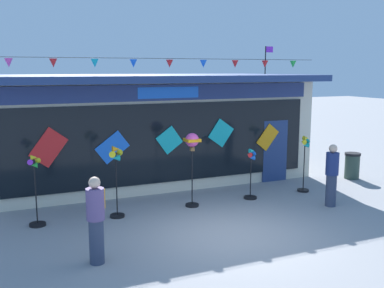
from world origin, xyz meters
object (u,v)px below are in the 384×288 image
wind_spinner_left (116,174)px  trash_bin (352,166)px  wind_spinner_center_right (251,172)px  wind_spinner_right (305,159)px  wind_spinner_far_left (36,192)px  person_near_camera (96,218)px  person_mid_plaza (332,175)px  kite_shop_building (143,125)px  wind_spinner_center_left (192,149)px

wind_spinner_left → trash_bin: wind_spinner_left is taller
wind_spinner_center_right → wind_spinner_right: 1.87m
wind_spinner_far_left → trash_bin: bearing=3.7°
person_near_camera → trash_bin: size_ratio=1.92×
person_near_camera → person_mid_plaza: same height
wind_spinner_far_left → person_mid_plaza: 7.51m
kite_shop_building → wind_spinner_left: bearing=-115.7°
wind_spinner_left → wind_spinner_center_right: bearing=1.1°
wind_spinner_center_right → wind_spinner_right: bearing=0.8°
person_near_camera → trash_bin: 9.79m
kite_shop_building → person_mid_plaza: bearing=-57.0°
wind_spinner_right → person_near_camera: (-6.73, -2.54, -0.12)m
wind_spinner_far_left → person_mid_plaza: (7.35, -1.50, 0.03)m
wind_spinner_far_left → wind_spinner_left: size_ratio=0.94×
wind_spinner_left → wind_spinner_right: bearing=1.0°
wind_spinner_center_right → person_mid_plaza: (1.61, -1.44, 0.08)m
wind_spinner_right → wind_spinner_far_left: bearing=179.7°
wind_spinner_far_left → trash_bin: 10.13m
wind_spinner_center_right → trash_bin: 4.43m
wind_spinner_far_left → person_mid_plaza: bearing=-11.6°
wind_spinner_right → person_mid_plaza: (-0.24, -1.47, -0.15)m
wind_spinner_center_left → wind_spinner_left: bearing=-177.3°
person_mid_plaza → trash_bin: 3.52m
wind_spinner_center_left → trash_bin: bearing=6.4°
wind_spinner_center_right → person_near_camera: 5.49m
kite_shop_building → wind_spinner_right: size_ratio=6.26×
kite_shop_building → trash_bin: 7.19m
wind_spinner_far_left → wind_spinner_left: wind_spinner_left is taller
wind_spinner_center_left → wind_spinner_far_left: bearing=179.5°
trash_bin → wind_spinner_far_left: bearing=-176.3°
wind_spinner_center_left → trash_bin: size_ratio=2.27×
wind_spinner_center_right → person_near_camera: (-4.87, -2.52, 0.11)m
wind_spinner_left → wind_spinner_center_left: (2.06, 0.10, 0.46)m
wind_spinner_center_right → person_near_camera: bearing=-152.7°
kite_shop_building → person_mid_plaza: kite_shop_building is taller
kite_shop_building → wind_spinner_center_right: size_ratio=7.31×
wind_spinner_center_left → wind_spinner_right: 3.70m
wind_spinner_left → wind_spinner_right: wind_spinner_left is taller
wind_spinner_far_left → trash_bin: (10.10, 0.65, -0.38)m
wind_spinner_left → trash_bin: 8.29m
wind_spinner_left → person_mid_plaza: bearing=-14.0°
kite_shop_building → person_near_camera: bearing=-114.5°
wind_spinner_left → person_near_camera: (-1.01, -2.45, -0.22)m
wind_spinner_left → person_mid_plaza: wind_spinner_left is taller
wind_spinner_right → person_mid_plaza: wind_spinner_right is taller
kite_shop_building → trash_bin: kite_shop_building is taller
wind_spinner_far_left → wind_spinner_center_right: (5.74, -0.06, -0.05)m
kite_shop_building → person_mid_plaza: size_ratio=6.34×
wind_spinner_far_left → wind_spinner_right: wind_spinner_far_left is taller
wind_spinner_center_left → person_mid_plaza: bearing=-23.3°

